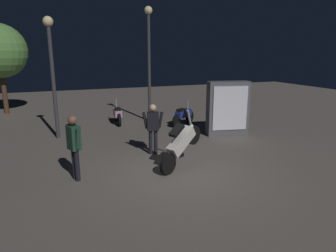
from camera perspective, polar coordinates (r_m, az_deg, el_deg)
name	(u,v)px	position (r m, az deg, el deg)	size (l,w,h in m)	color
ground_plane	(182,174)	(8.20, 2.73, -9.06)	(40.00, 40.00, 0.00)	#605951
motorcycle_white_foreground	(181,143)	(8.32, 2.49, -3.25)	(1.52, 0.86, 1.63)	black
motorcycle_pink_parked_left	(117,114)	(13.87, -9.53, 2.22)	(0.37, 1.66, 1.11)	black
motorcycle_blue_parked_right	(183,115)	(13.47, 2.92, 2.05)	(1.43, 1.01, 1.11)	black
person_rider_beside	(153,125)	(9.48, -2.87, 0.21)	(0.66, 0.32, 1.61)	black
person_bystander_far	(74,142)	(7.86, -17.34, -2.94)	(0.35, 0.66, 1.68)	black
streetlamp_near	(52,62)	(11.81, -21.15, 11.26)	(0.36, 0.36, 4.40)	#38383D
streetlamp_far	(149,51)	(13.93, -3.64, 14.04)	(0.36, 0.36, 5.12)	#38383D
kiosk_billboard	(228,108)	(11.95, 11.22, 3.29)	(1.67, 0.84, 2.10)	#595960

